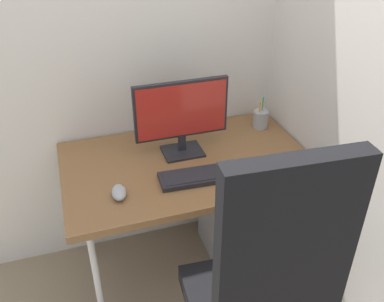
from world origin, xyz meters
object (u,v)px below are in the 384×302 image
filing_cabinet (247,209)px  mouse (119,192)px  monitor (181,114)px  pen_holder (261,119)px  office_chair (264,290)px  keyboard (208,175)px  notebook (290,166)px

filing_cabinet → mouse: bearing=-163.5°
monitor → pen_holder: 0.53m
office_chair → filing_cabinet: bearing=68.1°
keyboard → notebook: size_ratio=3.00×
keyboard → notebook: bearing=-7.3°
keyboard → mouse: size_ratio=4.13×
mouse → notebook: mouse is taller
filing_cabinet → monitor: 0.75m
mouse → pen_holder: bearing=30.0°
office_chair → mouse: size_ratio=11.76×
office_chair → notebook: bearing=53.9°
mouse → pen_holder: 0.94m
filing_cabinet → pen_holder: 0.53m
pen_holder → notebook: pen_holder is taller
filing_cabinet → pen_holder: pen_holder is taller
filing_cabinet → notebook: size_ratio=4.27×
filing_cabinet → keyboard: 0.59m
filing_cabinet → pen_holder: size_ratio=3.66×
office_chair → keyboard: (-0.01, 0.59, 0.11)m
notebook → filing_cabinet: bearing=94.0°
filing_cabinet → notebook: notebook is taller
mouse → monitor: bearing=42.4°
monitor → notebook: 0.58m
keyboard → pen_holder: pen_holder is taller
office_chair → mouse: 0.72m
office_chair → mouse: bearing=126.0°
filing_cabinet → mouse: size_ratio=5.89×
mouse → notebook: bearing=3.4°
notebook → monitor: bearing=133.2°
filing_cabinet → monitor: size_ratio=1.39×
keyboard → office_chair: bearing=-89.4°
mouse → notebook: 0.81m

